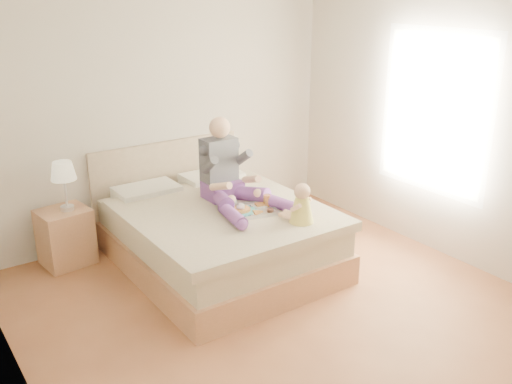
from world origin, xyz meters
TOP-DOWN VIEW (x-y plane):
  - room at (0.08, 0.01)m, footprint 4.02×4.22m
  - bed at (0.00, 1.08)m, footprint 1.70×2.18m
  - nightstand at (-1.20, 1.88)m, footprint 0.50×0.45m
  - lamp at (-1.15, 1.85)m, footprint 0.23×0.23m
  - adult at (0.16, 1.06)m, footprint 0.69×0.98m
  - tray at (0.17, 0.72)m, footprint 0.52×0.44m
  - baby at (0.40, 0.27)m, footprint 0.26×0.32m

SIDE VIEW (x-z plane):
  - nightstand at x=-1.20m, z-range 0.00..0.55m
  - bed at x=0.00m, z-range -0.18..0.82m
  - tray at x=0.17m, z-range 0.57..0.70m
  - baby at x=0.40m, z-range 0.58..0.93m
  - adult at x=0.16m, z-range 0.44..1.26m
  - lamp at x=-1.15m, z-range 0.68..1.15m
  - room at x=0.08m, z-range 0.15..2.87m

